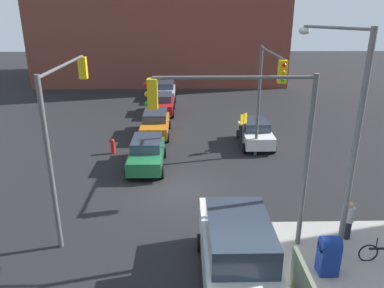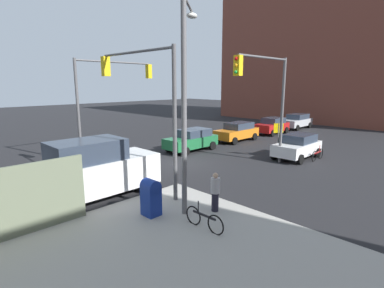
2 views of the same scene
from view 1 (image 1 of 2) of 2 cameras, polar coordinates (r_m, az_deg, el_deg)
name	(u,v)px [view 1 (image 1 of 2)]	position (r m, az deg, el deg)	size (l,w,h in m)	color
ground_plane	(181,190)	(18.62, -1.71, -7.04)	(120.00, 120.00, 0.00)	black
traffic_signal_nw_corner	(267,87)	(19.99, 11.36, 8.53)	(5.09, 0.36, 6.50)	#59595B
traffic_signal_se_corner	(65,112)	(15.56, -18.82, 4.71)	(5.91, 0.36, 6.50)	#59595B
traffic_signal_ne_corner	(247,128)	(12.83, 8.36, 2.36)	(0.36, 5.70, 6.50)	#59595B
street_lamp_corner	(347,130)	(13.38, 22.54, 1.99)	(2.27, 1.76, 8.00)	slate
warning_sign_two_way	(243,125)	(23.29, 7.82, 2.84)	(0.48, 0.48, 2.40)	#4C4C4C
mailbox_blue	(329,254)	(13.81, 20.14, -15.46)	(0.56, 0.64, 1.43)	navy
fire_hydrant	(113,146)	(23.42, -11.97, -0.31)	(0.26, 0.26, 0.94)	red
coupe_white	(255,133)	(24.56, 9.65, 1.71)	(3.88, 2.02, 1.62)	white
sedan_silver	(166,90)	(36.78, -4.05, 8.16)	(4.48, 2.02, 1.62)	#B7BABF
sedan_red	(162,104)	(31.68, -4.54, 6.15)	(3.96, 2.02, 1.62)	#B21919
coupe_orange	(155,123)	(26.30, -5.61, 3.16)	(4.33, 2.02, 1.62)	orange
coupe_green	(147,153)	(21.05, -6.91, -1.33)	(4.21, 2.02, 1.62)	#1E6638
van_white_delivery	(236,253)	(12.29, 6.78, -16.14)	(5.40, 2.32, 2.62)	white
pedestrian_crossing	(241,135)	(23.89, 7.52, 1.39)	(0.36, 0.36, 1.69)	black
pedestrian_waiting	(349,220)	(15.87, 22.77, -10.63)	(0.36, 0.36, 1.58)	#B2B2B7
bicycle_leaning_on_fence	(383,252)	(15.36, 27.05, -14.51)	(0.05, 1.75, 0.97)	black
bicycle_at_crosswalk	(272,137)	(25.41, 12.04, 1.00)	(1.75, 0.05, 0.97)	black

